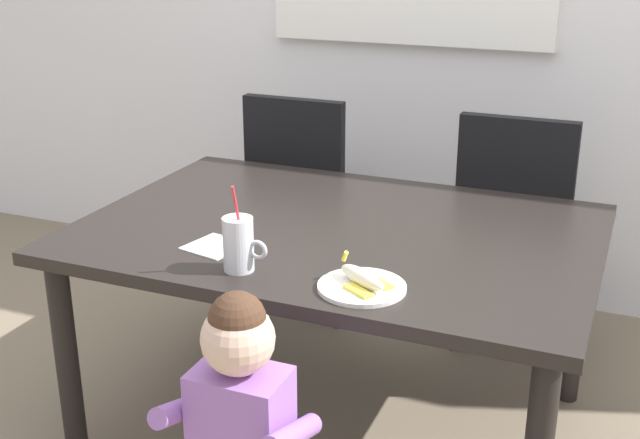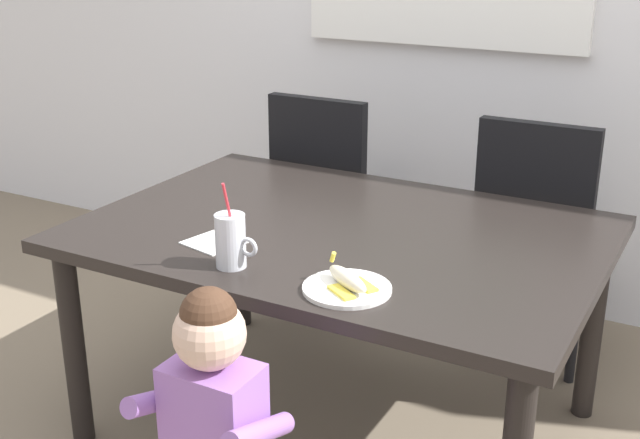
{
  "view_description": "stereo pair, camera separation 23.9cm",
  "coord_description": "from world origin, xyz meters",
  "px_view_note": "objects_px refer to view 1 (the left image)",
  "views": [
    {
      "loc": [
        0.85,
        -2.18,
        1.6
      ],
      "look_at": [
        -0.01,
        -0.11,
        0.78
      ],
      "focal_mm": 45.47,
      "sensor_mm": 36.0,
      "label": 1
    },
    {
      "loc": [
        1.06,
        -2.08,
        1.6
      ],
      "look_at": [
        -0.01,
        -0.11,
        0.78
      ],
      "focal_mm": 45.47,
      "sensor_mm": 36.0,
      "label": 2
    }
  ],
  "objects_px": {
    "dining_chair_right": "(516,219)",
    "peeled_banana": "(363,278)",
    "toddler_standing": "(241,415)",
    "snack_plate": "(362,287)",
    "milk_cup": "(239,247)",
    "dining_table": "(338,250)",
    "dining_chair_left": "(306,192)",
    "paper_napkin": "(215,246)"
  },
  "relations": [
    {
      "from": "dining_chair_right",
      "to": "peeled_banana",
      "type": "xyz_separation_m",
      "value": [
        -0.2,
        -1.16,
        0.21
      ]
    },
    {
      "from": "toddler_standing",
      "to": "snack_plate",
      "type": "relative_size",
      "value": 3.64
    },
    {
      "from": "toddler_standing",
      "to": "milk_cup",
      "type": "xyz_separation_m",
      "value": [
        -0.19,
        0.36,
        0.26
      ]
    },
    {
      "from": "dining_table",
      "to": "dining_chair_right",
      "type": "height_order",
      "value": "dining_chair_right"
    },
    {
      "from": "dining_chair_right",
      "to": "toddler_standing",
      "type": "xyz_separation_m",
      "value": [
        -0.37,
        -1.53,
        -0.02
      ]
    },
    {
      "from": "snack_plate",
      "to": "peeled_banana",
      "type": "xyz_separation_m",
      "value": [
        0.0,
        -0.0,
        0.03
      ]
    },
    {
      "from": "milk_cup",
      "to": "dining_chair_right",
      "type": "bearing_deg",
      "value": 64.7
    },
    {
      "from": "peeled_banana",
      "to": "snack_plate",
      "type": "bearing_deg",
      "value": 166.37
    },
    {
      "from": "milk_cup",
      "to": "snack_plate",
      "type": "xyz_separation_m",
      "value": [
        0.35,
        0.01,
        -0.06
      ]
    },
    {
      "from": "snack_plate",
      "to": "peeled_banana",
      "type": "bearing_deg",
      "value": -13.63
    },
    {
      "from": "dining_chair_left",
      "to": "paper_napkin",
      "type": "relative_size",
      "value": 6.4
    },
    {
      "from": "dining_chair_right",
      "to": "milk_cup",
      "type": "distance_m",
      "value": 1.32
    },
    {
      "from": "dining_table",
      "to": "toddler_standing",
      "type": "relative_size",
      "value": 1.87
    },
    {
      "from": "snack_plate",
      "to": "paper_napkin",
      "type": "distance_m",
      "value": 0.5
    },
    {
      "from": "milk_cup",
      "to": "paper_napkin",
      "type": "bearing_deg",
      "value": 140.14
    },
    {
      "from": "paper_napkin",
      "to": "milk_cup",
      "type": "bearing_deg",
      "value": -39.86
    },
    {
      "from": "paper_napkin",
      "to": "toddler_standing",
      "type": "bearing_deg",
      "value": -55.57
    },
    {
      "from": "dining_chair_left",
      "to": "dining_chair_right",
      "type": "xyz_separation_m",
      "value": [
        0.87,
        0.0,
        0.0
      ]
    },
    {
      "from": "snack_plate",
      "to": "milk_cup",
      "type": "bearing_deg",
      "value": -178.08
    },
    {
      "from": "dining_table",
      "to": "dining_chair_right",
      "type": "relative_size",
      "value": 1.64
    },
    {
      "from": "dining_chair_right",
      "to": "snack_plate",
      "type": "bearing_deg",
      "value": 79.88
    },
    {
      "from": "peeled_banana",
      "to": "paper_napkin",
      "type": "relative_size",
      "value": 1.12
    },
    {
      "from": "toddler_standing",
      "to": "paper_napkin",
      "type": "height_order",
      "value": "toddler_standing"
    },
    {
      "from": "dining_chair_right",
      "to": "peeled_banana",
      "type": "bearing_deg",
      "value": 80.02
    },
    {
      "from": "dining_table",
      "to": "milk_cup",
      "type": "xyz_separation_m",
      "value": [
        -0.13,
        -0.41,
        0.14
      ]
    },
    {
      "from": "dining_chair_left",
      "to": "dining_chair_right",
      "type": "height_order",
      "value": "same"
    },
    {
      "from": "dining_chair_left",
      "to": "dining_chair_right",
      "type": "bearing_deg",
      "value": -179.91
    },
    {
      "from": "dining_chair_left",
      "to": "peeled_banana",
      "type": "distance_m",
      "value": 1.35
    },
    {
      "from": "dining_chair_right",
      "to": "paper_napkin",
      "type": "relative_size",
      "value": 6.4
    },
    {
      "from": "paper_napkin",
      "to": "dining_chair_right",
      "type": "bearing_deg",
      "value": 56.46
    },
    {
      "from": "dining_chair_right",
      "to": "snack_plate",
      "type": "xyz_separation_m",
      "value": [
        -0.21,
        -1.16,
        0.18
      ]
    },
    {
      "from": "snack_plate",
      "to": "peeled_banana",
      "type": "distance_m",
      "value": 0.03
    },
    {
      "from": "dining_table",
      "to": "milk_cup",
      "type": "bearing_deg",
      "value": -107.09
    },
    {
      "from": "dining_chair_right",
      "to": "snack_plate",
      "type": "height_order",
      "value": "dining_chair_right"
    },
    {
      "from": "milk_cup",
      "to": "snack_plate",
      "type": "distance_m",
      "value": 0.35
    },
    {
      "from": "dining_chair_left",
      "to": "milk_cup",
      "type": "bearing_deg",
      "value": 105.09
    },
    {
      "from": "dining_chair_left",
      "to": "milk_cup",
      "type": "height_order",
      "value": "milk_cup"
    },
    {
      "from": "dining_chair_left",
      "to": "snack_plate",
      "type": "bearing_deg",
      "value": 119.75
    },
    {
      "from": "dining_table",
      "to": "peeled_banana",
      "type": "xyz_separation_m",
      "value": [
        0.22,
        -0.4,
        0.11
      ]
    },
    {
      "from": "toddler_standing",
      "to": "paper_napkin",
      "type": "bearing_deg",
      "value": 124.43
    },
    {
      "from": "milk_cup",
      "to": "paper_napkin",
      "type": "height_order",
      "value": "milk_cup"
    },
    {
      "from": "milk_cup",
      "to": "snack_plate",
      "type": "height_order",
      "value": "milk_cup"
    }
  ]
}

